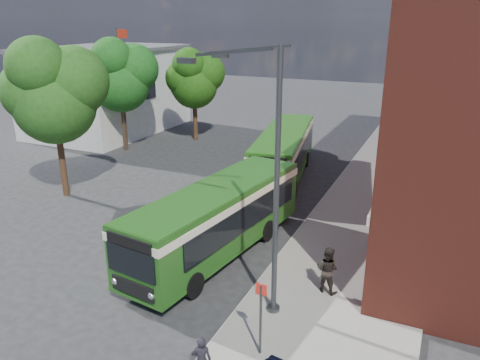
% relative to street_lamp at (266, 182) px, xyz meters
% --- Properties ---
extents(ground, '(120.00, 120.00, 0.00)m').
position_rel_street_lamp_xyz_m(ground, '(-4.84, 2.00, -4.79)').
color(ground, '#262628').
rests_on(ground, ground).
extents(pavement, '(6.00, 48.00, 0.15)m').
position_rel_street_lamp_xyz_m(pavement, '(2.16, 10.00, -4.72)').
color(pavement, gray).
rests_on(pavement, ground).
extents(kerb_line, '(0.12, 48.00, 0.01)m').
position_rel_street_lamp_xyz_m(kerb_line, '(-0.89, 10.00, -4.79)').
color(kerb_line, beige).
rests_on(kerb_line, ground).
extents(white_building, '(9.40, 13.40, 7.30)m').
position_rel_street_lamp_xyz_m(white_building, '(-22.84, 20.00, -1.13)').
color(white_building, silver).
rests_on(white_building, ground).
extents(flagpole, '(0.95, 0.10, 9.00)m').
position_rel_street_lamp_xyz_m(flagpole, '(-17.29, 15.00, 0.15)').
color(flagpole, '#383B3D').
rests_on(flagpole, ground).
extents(street_lamp, '(2.96, 2.38, 9.00)m').
position_rel_street_lamp_xyz_m(street_lamp, '(0.00, 0.00, 0.00)').
color(street_lamp, '#383B3D').
rests_on(street_lamp, ground).
extents(bus_stop_sign, '(0.35, 0.08, 2.52)m').
position_rel_street_lamp_xyz_m(bus_stop_sign, '(0.76, -2.20, -3.28)').
color(bus_stop_sign, '#383B3D').
rests_on(bus_stop_sign, ground).
extents(bus_front, '(3.93, 10.42, 3.02)m').
position_rel_street_lamp_xyz_m(bus_front, '(-3.38, 3.09, -2.96)').
color(bus_front, '#205417').
rests_on(bus_front, ground).
extents(bus_rear, '(4.46, 11.15, 3.02)m').
position_rel_street_lamp_xyz_m(bus_rear, '(-4.24, 14.03, -2.96)').
color(bus_rear, '#245E15').
rests_on(bus_rear, ground).
extents(pedestrian_a, '(0.65, 0.57, 1.49)m').
position_rel_street_lamp_xyz_m(pedestrian_a, '(-0.24, -4.00, -3.89)').
color(pedestrian_a, black).
rests_on(pedestrian_a, pavement).
extents(pedestrian_b, '(0.98, 0.82, 1.78)m').
position_rel_street_lamp_xyz_m(pedestrian_b, '(1.72, 1.93, -3.75)').
color(pedestrian_b, black).
rests_on(pedestrian_b, pavement).
extents(tree_left, '(5.25, 4.99, 8.87)m').
position_rel_street_lamp_xyz_m(tree_left, '(-14.49, 5.73, 1.23)').
color(tree_left, '#332212').
rests_on(tree_left, ground).
extents(tree_mid, '(4.99, 4.74, 8.42)m').
position_rel_street_lamp_xyz_m(tree_mid, '(-17.44, 15.14, 0.92)').
color(tree_mid, '#332212').
rests_on(tree_mid, ground).
extents(tree_right, '(4.45, 4.23, 7.51)m').
position_rel_street_lamp_xyz_m(tree_right, '(-14.08, 20.13, 0.30)').
color(tree_right, '#332212').
rests_on(tree_right, ground).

